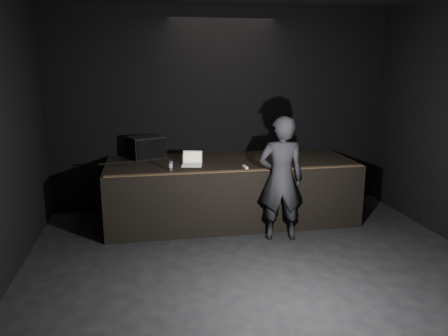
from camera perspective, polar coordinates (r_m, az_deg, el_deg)
The scene contains 11 objects.
ground at distance 5.02m, azimuth 7.08°, elevation -17.19°, with size 7.00×7.00×0.00m, color black.
room_walls at distance 4.35m, azimuth 7.85°, elevation 6.39°, with size 6.10×7.10×3.52m.
stage_riser at distance 7.26m, azimuth 0.83°, elevation -2.91°, with size 4.00×1.50×1.00m, color black.
riser_lip at distance 6.46m, azimuth 2.05°, elevation -0.35°, with size 3.92×0.10×0.01m, color brown.
stage_monitor at distance 7.40m, azimuth -10.09°, elevation 2.66°, with size 0.67×0.60×0.37m.
cable at distance 7.18m, azimuth -12.31°, elevation 0.79°, with size 0.02×0.02×0.96m, color black.
laptop at distance 6.85m, azimuth -4.19°, elevation 0.83°, with size 0.35×0.33×0.21m.
beer_can at distance 6.54m, azimuth -6.99°, elevation 0.31°, with size 0.06×0.06×0.14m.
plastic_cup at distance 7.35m, azimuth 8.18°, elevation 1.62°, with size 0.09×0.09×0.11m, color white.
wii_remote at distance 6.65m, azimuth 2.77°, elevation 0.14°, with size 0.04×0.17×0.03m, color white.
person at distance 6.40m, azimuth 7.46°, elevation -1.41°, with size 0.67×0.44×1.84m, color black.
Camera 1 is at (-1.34, -4.11, 2.55)m, focal length 35.00 mm.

